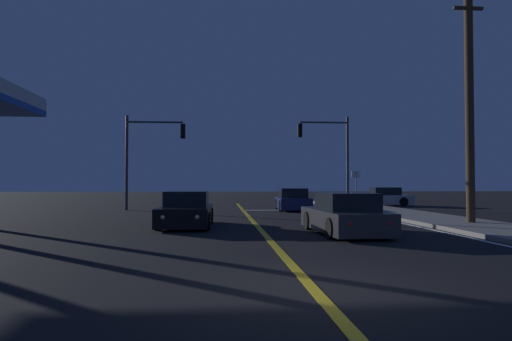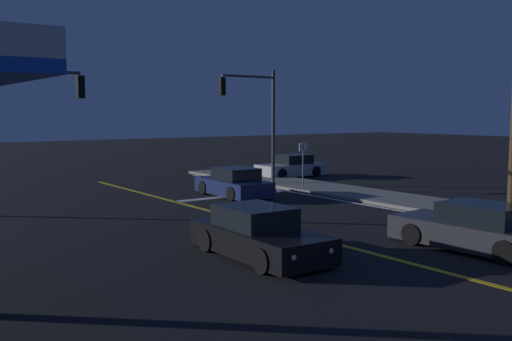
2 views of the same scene
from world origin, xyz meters
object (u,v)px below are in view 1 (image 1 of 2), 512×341
(traffic_signal_near_right, at_px, (330,148))
(traffic_signal_far_left, at_px, (148,147))
(utility_pole_right, at_px, (469,95))
(car_parked_curb_silver, at_px, (383,198))
(car_side_waiting_black, at_px, (186,211))
(street_sign_corner, at_px, (356,183))
(car_far_approaching_charcoal, at_px, (345,216))
(car_lead_oncoming_navy, at_px, (293,201))

(traffic_signal_near_right, bearing_deg, traffic_signal_far_left, 6.76)
(utility_pole_right, bearing_deg, car_parked_curb_silver, 81.77)
(car_side_waiting_black, distance_m, traffic_signal_far_left, 11.69)
(car_side_waiting_black, bearing_deg, utility_pole_right, 177.38)
(car_side_waiting_black, bearing_deg, traffic_signal_near_right, -124.10)
(traffic_signal_near_right, relative_size, utility_pole_right, 0.62)
(traffic_signal_far_left, xyz_separation_m, utility_pole_right, (14.08, -11.53, 1.22))
(car_side_waiting_black, xyz_separation_m, street_sign_corner, (9.54, 9.37, 1.05))
(car_far_approaching_charcoal, distance_m, street_sign_corner, 13.04)
(car_far_approaching_charcoal, distance_m, traffic_signal_near_right, 15.85)
(car_parked_curb_silver, relative_size, street_sign_corner, 1.75)
(car_side_waiting_black, bearing_deg, car_parked_curb_silver, -130.48)
(car_parked_curb_silver, xyz_separation_m, traffic_signal_far_left, (-16.32, -3.95, 3.29))
(car_side_waiting_black, relative_size, utility_pole_right, 0.45)
(car_lead_oncoming_navy, distance_m, traffic_signal_near_right, 5.12)
(car_far_approaching_charcoal, relative_size, traffic_signal_far_left, 0.80)
(car_side_waiting_black, bearing_deg, car_lead_oncoming_navy, -118.93)
(car_parked_curb_silver, xyz_separation_m, car_far_approaching_charcoal, (-7.82, -17.65, 0.00))
(car_side_waiting_black, distance_m, street_sign_corner, 13.41)
(traffic_signal_far_left, bearing_deg, car_far_approaching_charcoal, -58.22)
(utility_pole_right, relative_size, street_sign_corner, 4.07)
(car_lead_oncoming_navy, height_order, car_side_waiting_black, same)
(car_lead_oncoming_navy, distance_m, utility_pole_right, 12.61)
(car_far_approaching_charcoal, height_order, utility_pole_right, utility_pole_right)
(car_parked_curb_silver, distance_m, traffic_signal_near_right, 6.22)
(car_far_approaching_charcoal, height_order, street_sign_corner, street_sign_corner)
(traffic_signal_near_right, bearing_deg, car_lead_oncoming_navy, 38.79)
(car_lead_oncoming_navy, bearing_deg, car_parked_curb_silver, 35.79)
(street_sign_corner, bearing_deg, car_lead_oncoming_navy, 173.48)
(car_side_waiting_black, xyz_separation_m, utility_pole_right, (10.94, -0.77, 4.50))
(utility_pole_right, bearing_deg, car_lead_oncoming_navy, 116.26)
(traffic_signal_near_right, bearing_deg, utility_pole_right, 99.96)
(traffic_signal_far_left, relative_size, utility_pole_right, 0.59)
(car_side_waiting_black, bearing_deg, street_sign_corner, -134.16)
(car_parked_curb_silver, height_order, traffic_signal_far_left, traffic_signal_far_left)
(traffic_signal_far_left, bearing_deg, car_lead_oncoming_navy, -6.21)
(car_far_approaching_charcoal, xyz_separation_m, utility_pole_right, (5.59, 2.18, 4.50))
(traffic_signal_near_right, distance_m, utility_pole_right, 13.17)
(traffic_signal_near_right, xyz_separation_m, utility_pole_right, (2.27, -12.93, 1.05))
(car_parked_curb_silver, xyz_separation_m, car_side_waiting_black, (-13.18, -14.71, 0.00))
(traffic_signal_far_left, bearing_deg, utility_pole_right, -39.32)
(car_far_approaching_charcoal, relative_size, street_sign_corner, 1.92)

